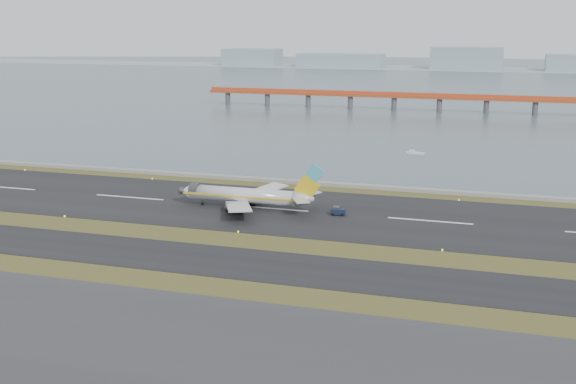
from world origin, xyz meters
The scene contains 11 objects.
ground centered at (0.00, 0.00, 0.00)m, with size 1000.00×1000.00×0.00m, color #334117.
apron_strip centered at (0.00, -55.00, 0.05)m, with size 1000.00×50.00×0.10m, color #2D2E30.
taxiway_strip centered at (0.00, -12.00, 0.05)m, with size 1000.00×18.00×0.10m, color black.
runway_strip centered at (0.00, 30.00, 0.05)m, with size 1000.00×45.00×0.10m, color black.
seawall centered at (0.00, 60.00, 0.50)m, with size 1000.00×2.50×1.00m, color gray.
bay_water centered at (0.00, 460.00, 0.00)m, with size 1400.00×800.00×1.30m, color #42535E.
red_pier centered at (20.00, 250.00, 7.28)m, with size 260.00×5.00×10.20m.
far_shoreline centered at (13.62, 620.00, 6.07)m, with size 1400.00×80.00×60.50m.
airliner centered at (-5.27, 28.03, 3.46)m, with size 38.52×32.89×12.80m.
pushback_tug centered at (17.81, 28.79, 1.07)m, with size 3.57×2.26×2.20m.
workboat_near centered at (24.63, 118.82, 0.48)m, with size 6.55×3.18×1.53m.
Camera 1 is at (56.72, -137.33, 45.89)m, focal length 45.00 mm.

